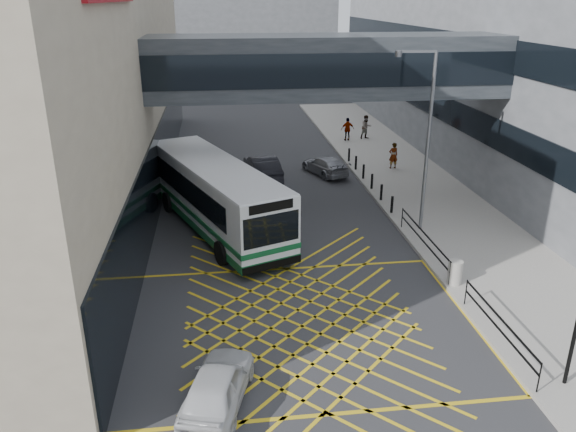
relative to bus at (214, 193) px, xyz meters
name	(u,v)px	position (x,y,z in m)	size (l,w,h in m)	color
ground	(302,326)	(2.94, -9.48, -1.80)	(120.00, 120.00, 0.00)	#333335
building_far	(218,11)	(0.94, 50.52, 7.20)	(28.00, 16.00, 18.00)	slate
skybridge	(327,66)	(5.94, 2.52, 5.70)	(20.00, 4.10, 3.00)	#343A3F
pavement	(411,183)	(11.94, 5.52, -1.72)	(6.00, 54.00, 0.16)	#9D988F
box_junction	(302,326)	(2.94, -9.48, -1.79)	(12.00, 9.00, 0.01)	gold
bus	(214,193)	(0.00, 0.00, 0.00)	(7.00, 12.11, 3.35)	white
car_white	(217,386)	(-0.02, -13.19, -1.14)	(1.69, 4.12, 1.31)	silver
car_dark	(262,168)	(2.96, 7.52, -1.01)	(1.96, 5.01, 1.57)	black
car_silver	(325,165)	(7.07, 8.21, -1.18)	(1.68, 3.99, 1.24)	gray
street_lamp	(425,132)	(9.76, -1.75, 3.17)	(1.92, 0.33, 8.43)	slate
litter_bin	(455,272)	(9.34, -7.39, -1.15)	(0.56, 0.56, 0.97)	#ADA89E
kerb_railings	(453,271)	(9.09, -7.70, -0.92)	(0.05, 12.54, 1.00)	black
bollards	(368,176)	(9.19, 5.52, -1.19)	(0.14, 10.14, 0.90)	black
pedestrian_a	(393,156)	(11.68, 8.48, -0.78)	(0.68, 0.49, 1.72)	gray
pedestrian_b	(366,127)	(12.02, 16.82, -0.71)	(0.91, 0.53, 1.86)	gray
pedestrian_c	(348,129)	(10.41, 16.38, -0.74)	(1.06, 0.51, 1.79)	gray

